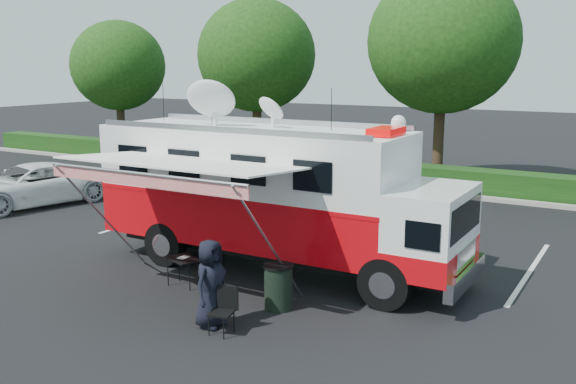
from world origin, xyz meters
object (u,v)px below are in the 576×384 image
command_truck (275,194)px  white_suv (31,205)px  folding_table (184,260)px  trash_bin (278,287)px

command_truck → white_suv: size_ratio=1.74×
command_truck → white_suv: 11.83m
command_truck → folding_table: 2.75m
white_suv → trash_bin: trash_bin is taller
white_suv → folding_table: (10.33, -3.91, 0.61)m
folding_table → trash_bin: size_ratio=0.96×
white_suv → trash_bin: bearing=-3.0°
trash_bin → command_truck: bearing=122.8°
command_truck → white_suv: bearing=171.1°
white_suv → folding_table: bearing=-6.4°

